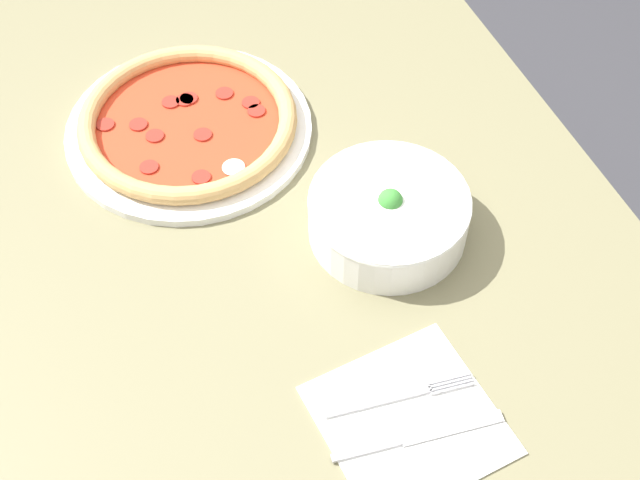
% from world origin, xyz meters
% --- Properties ---
extents(ground_plane, '(8.00, 8.00, 0.00)m').
position_xyz_m(ground_plane, '(0.00, 0.00, 0.00)').
color(ground_plane, '#333338').
extents(dining_table, '(1.26, 0.87, 0.74)m').
position_xyz_m(dining_table, '(0.00, 0.00, 0.64)').
color(dining_table, '#706B4C').
rests_on(dining_table, ground_plane).
extents(pizza, '(0.35, 0.35, 0.04)m').
position_xyz_m(pizza, '(-0.13, -0.08, 0.76)').
color(pizza, white).
rests_on(pizza, dining_table).
extents(bowl, '(0.21, 0.21, 0.08)m').
position_xyz_m(bowl, '(0.15, 0.11, 0.78)').
color(bowl, white).
rests_on(bowl, dining_table).
extents(napkin, '(0.21, 0.21, 0.00)m').
position_xyz_m(napkin, '(0.40, 0.02, 0.74)').
color(napkin, white).
rests_on(napkin, dining_table).
extents(fork, '(0.03, 0.18, 0.00)m').
position_xyz_m(fork, '(0.38, 0.02, 0.75)').
color(fork, silver).
rests_on(fork, napkin).
extents(knife, '(0.03, 0.20, 0.01)m').
position_xyz_m(knife, '(0.43, 0.02, 0.75)').
color(knife, silver).
rests_on(knife, napkin).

